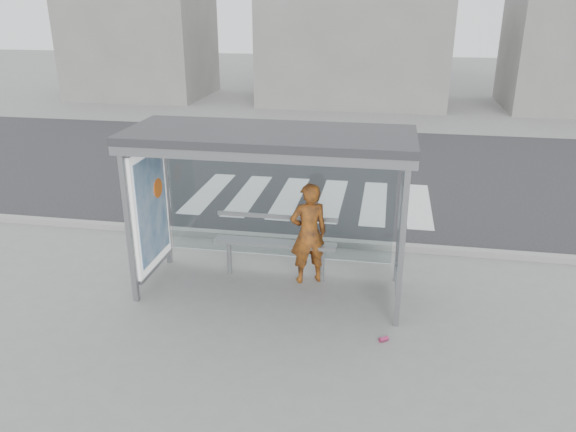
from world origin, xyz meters
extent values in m
plane|color=slate|center=(0.00, 0.00, 0.00)|extent=(80.00, 80.00, 0.00)
cube|color=#242426|center=(0.00, 7.00, 0.00)|extent=(30.00, 10.00, 0.01)
cube|color=gray|center=(0.00, 1.95, 0.06)|extent=(30.00, 0.18, 0.12)
cube|color=silver|center=(-2.50, 4.50, 0.00)|extent=(0.55, 3.00, 0.00)
cube|color=silver|center=(-1.50, 4.50, 0.00)|extent=(0.55, 3.00, 0.00)
cube|color=silver|center=(-0.50, 4.50, 0.00)|extent=(0.55, 3.00, 0.00)
cube|color=silver|center=(0.50, 4.50, 0.00)|extent=(0.55, 3.00, 0.00)
cube|color=silver|center=(1.50, 4.50, 0.00)|extent=(0.55, 3.00, 0.00)
cube|color=silver|center=(2.50, 4.50, 0.00)|extent=(0.55, 3.00, 0.00)
cube|color=gray|center=(-2.00, -0.70, 1.25)|extent=(0.08, 0.08, 2.50)
cube|color=gray|center=(2.00, -0.70, 1.25)|extent=(0.08, 0.08, 2.50)
cube|color=gray|center=(-2.00, 0.70, 1.25)|extent=(0.08, 0.08, 2.50)
cube|color=gray|center=(2.00, 0.70, 1.25)|extent=(0.08, 0.08, 2.50)
cube|color=#2D2D30|center=(0.00, 0.00, 2.56)|extent=(4.25, 1.65, 0.12)
cube|color=gray|center=(0.00, -0.76, 2.45)|extent=(4.25, 0.06, 0.18)
cube|color=white|center=(0.00, 0.70, 1.30)|extent=(3.80, 0.02, 2.00)
cube|color=white|center=(-2.00, 0.00, 1.30)|extent=(0.15, 1.25, 2.00)
cube|color=#2C67A0|center=(-1.92, 0.00, 1.30)|extent=(0.01, 1.10, 1.70)
cylinder|color=orange|center=(-1.91, 0.25, 1.55)|extent=(0.02, 0.32, 0.32)
cube|color=white|center=(2.00, 0.00, 1.30)|extent=(0.03, 1.25, 2.00)
cube|color=beige|center=(1.97, 0.05, 1.40)|extent=(0.03, 0.86, 1.16)
cube|color=slate|center=(-10.00, 18.00, 3.00)|extent=(6.00, 5.00, 6.00)
cube|color=slate|center=(0.00, 18.00, 2.50)|extent=(8.00, 5.00, 5.00)
imported|color=#C86412|center=(0.55, 0.43, 0.86)|extent=(0.74, 0.63, 1.72)
cube|color=gray|center=(-0.02, 0.47, 0.63)|extent=(2.05, 0.25, 0.06)
cylinder|color=gray|center=(-0.82, 0.47, 0.30)|extent=(0.08, 0.08, 0.60)
cylinder|color=gray|center=(0.78, 0.47, 0.30)|extent=(0.08, 0.08, 0.60)
cube|color=gray|center=(-0.02, 0.66, 1.02)|extent=(2.05, 0.04, 0.07)
cylinder|color=#C1396B|center=(1.84, -1.15, 0.03)|extent=(0.14, 0.13, 0.07)
camera|label=1|loc=(1.71, -7.87, 4.43)|focal=35.00mm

